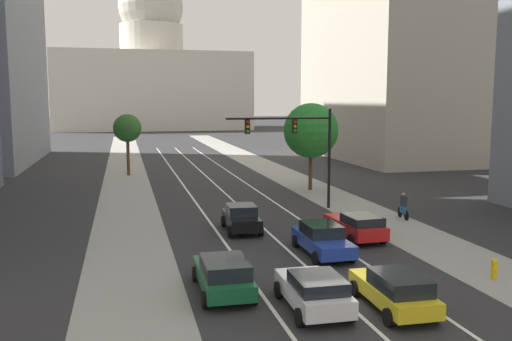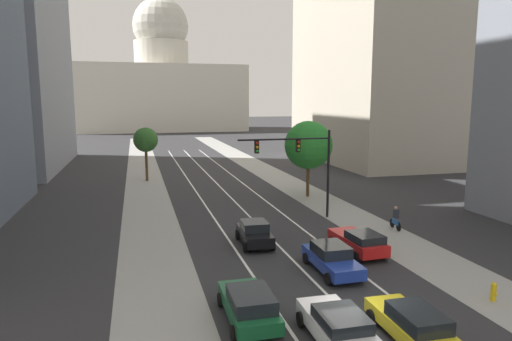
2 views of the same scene
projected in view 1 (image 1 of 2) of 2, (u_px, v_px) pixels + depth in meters
The scene contains 18 objects.
ground_plane at pixel (200, 171), 59.74m from camera, with size 400.00×400.00×0.00m, color #2B2B2D.
sidewalk_left at pixel (126, 180), 53.08m from camera, with size 4.25×130.00×0.01m, color gray.
sidewalk_right at pixel (283, 174), 56.75m from camera, with size 4.25×130.00×0.01m, color gray.
lane_stripe_left at pixel (190, 195), 44.60m from camera, with size 0.16×90.00×0.01m, color white.
lane_stripe_center at pixel (225, 193), 45.27m from camera, with size 0.16×90.00×0.01m, color white.
lane_stripe_right at pixel (259, 192), 45.94m from camera, with size 0.16×90.00×0.01m, color white.
capitol_building at pixel (153, 76), 146.25m from camera, with size 49.35×26.52×41.70m.
car_blue at pixel (322, 239), 27.29m from camera, with size 2.04×4.69×1.54m.
car_red at pixel (356, 225), 30.28m from camera, with size 2.22×4.57×1.48m.
car_yellow at pixel (395, 290), 20.00m from camera, with size 2.02×4.39×1.46m.
car_white at pixel (314, 290), 19.97m from camera, with size 2.12×4.17×1.43m.
car_black at pixel (241, 218), 32.14m from camera, with size 2.14×4.13×1.56m.
car_green at pixel (224, 274), 21.72m from camera, with size 2.12×4.63×1.50m.
traffic_signal_mast at pixel (299, 139), 38.03m from camera, with size 7.50×0.39×7.04m.
fire_hydrant at pixel (494, 268), 23.55m from camera, with size 0.26×0.35×0.91m.
cyclist at pixel (404, 206), 35.41m from camera, with size 0.38×1.70×1.72m.
street_tree_mid_right at pixel (311, 131), 46.48m from camera, with size 4.66×4.66×7.40m.
street_tree_mid_left at pixel (127, 129), 55.59m from camera, with size 2.83×2.83×6.24m.
Camera 1 is at (-8.01, -19.02, 7.62)m, focal length 38.59 mm.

